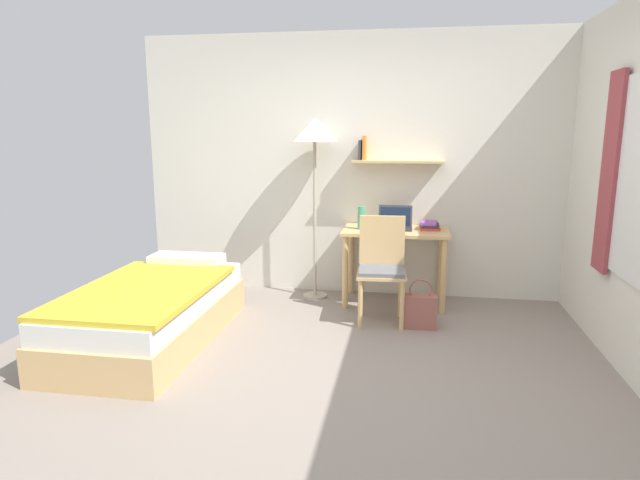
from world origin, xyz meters
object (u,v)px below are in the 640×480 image
Objects in this scene: handbag at (420,310)px; book_stack at (430,226)px; laptop at (395,223)px; standing_lamp at (315,138)px; desk at (395,243)px; desk_chair at (382,265)px; bed at (152,312)px; water_bottle at (361,218)px.

book_stack is at bearing 83.61° from handbag.
laptop is 0.98m from handbag.
desk is at bearing -3.48° from standing_lamp.
laptop is 1.54× the size of book_stack.
desk_chair is 0.52× the size of standing_lamp.
bed is 2.37m from laptop.
water_bottle is at bearing -10.20° from standing_lamp.
standing_lamp is 1.38m from book_stack.
water_bottle is (-0.33, -0.04, 0.25)m from desk.
handbag is at bearing -70.70° from laptop.
standing_lamp reaches higher than bed.
bed is 2.19m from standing_lamp.
laptop is at bearing 179.66° from book_stack.
standing_lamp reaches higher than desk.
desk is at bearing 110.01° from handbag.
bed reaches higher than handbag.
standing_lamp is at bearing 145.51° from handbag.
handbag is (2.12, 0.64, -0.08)m from bed.
desk is at bearing 34.70° from bed.
bed is 1.96m from desk_chair.
water_bottle is at bearing -165.00° from laptop.
desk_chair is at bearing -100.96° from desk.
desk is 4.69× the size of book_stack.
desk is 0.37m from book_stack.
handbag is (0.25, -0.71, -0.63)m from laptop.
book_stack is at bearing -0.05° from standing_lamp.
laptop reaches higher than desk.
bed is 8.73× the size of book_stack.
desk_chair is at bearing -126.88° from book_stack.
desk_chair is (1.78, 0.79, 0.26)m from bed.
water_bottle reaches higher than handbag.
desk is at bearing -80.71° from laptop.
laptop is at bearing 109.30° from handbag.
bed is at bearing -148.49° from book_stack.
desk_chair is 0.75m from book_stack.
water_bottle is at bearing 132.12° from handbag.
standing_lamp reaches higher than water_bottle.
desk reaches higher than bed.
water_bottle is at bearing -172.67° from book_stack.
book_stack is at bearing -0.34° from laptop.
water_bottle is 1.03× the size of book_stack.
laptop is 0.75× the size of handbag.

